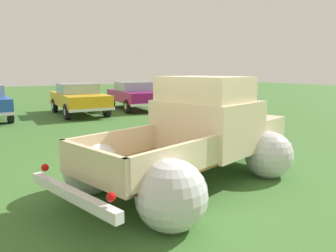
% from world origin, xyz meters
% --- Properties ---
extents(ground_plane, '(80.00, 80.00, 0.00)m').
position_xyz_m(ground_plane, '(0.00, 0.00, 0.00)').
color(ground_plane, '#3D6B2D').
extents(vintage_pickup_truck, '(4.94, 3.58, 1.96)m').
position_xyz_m(vintage_pickup_truck, '(0.38, 0.09, 0.76)').
color(vintage_pickup_truck, black).
rests_on(vintage_pickup_truck, ground).
extents(show_car_1, '(2.15, 4.49, 1.43)m').
position_xyz_m(show_car_1, '(1.27, 10.14, 0.78)').
color(show_car_1, black).
rests_on(show_car_1, ground).
extents(show_car_2, '(2.43, 4.49, 1.43)m').
position_xyz_m(show_car_2, '(4.36, 10.53, 0.78)').
color(show_car_2, black).
rests_on(show_car_2, ground).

